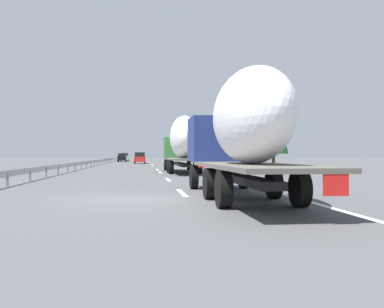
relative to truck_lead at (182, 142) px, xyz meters
The scene contains 23 objects.
ground_plane 19.98m from the truck_lead, 10.47° to the left, with size 260.00×260.00×0.00m, color #4C4C4F.
lane_stripe_0 18.77m from the truck_lead, behind, with size 3.20×0.20×0.01m, color white.
lane_stripe_1 10.37m from the truck_lead, 169.68° to the left, with size 3.20×0.20×0.01m, color white.
lane_stripe_2 3.15m from the truck_lead, 76.94° to the left, with size 3.20×0.20×0.01m, color white.
lane_stripe_3 7.75m from the truck_lead, 14.25° to the left, with size 3.20×0.20×0.01m, color white.
lane_stripe_4 24.78m from the truck_lead, ahead, with size 3.20×0.20×0.01m, color white.
lane_stripe_5 30.22m from the truck_lead, ahead, with size 3.20×0.20×0.01m, color white.
lane_stripe_6 44.77m from the truck_lead, ahead, with size 3.20×0.20×0.01m, color white.
lane_stripe_7 43.66m from the truck_lead, ahead, with size 3.20×0.20×0.01m, color white.
lane_stripe_8 49.58m from the truck_lead, ahead, with size 3.20×0.20×0.01m, color white.
lane_stripe_9 65.62m from the truck_lead, ahead, with size 3.20×0.20×0.01m, color white.
edge_line_right 24.69m from the truck_lead, ahead, with size 110.00×0.20×0.01m, color white.
truck_lead is the anchor object (origin of this frame).
truck_trailing 20.91m from the truck_lead, behind, with size 12.19×2.55×4.15m.
car_black_suv 55.59m from the truck_lead, ahead, with size 4.73×1.77×1.78m.
car_red_compact 36.59m from the truck_lead, ahead, with size 4.20×1.87×1.88m.
car_silver_hatch 64.11m from the truck_lead, ahead, with size 4.27×1.79×1.87m.
road_sign 14.73m from the truck_lead, 12.15° to the right, with size 0.10×0.90×3.20m.
tree_0 64.41m from the truck_lead, ahead, with size 3.53×3.53×6.64m.
tree_1 20.78m from the truck_lead, 23.24° to the right, with size 2.47×2.47×5.68m.
tree_2 18.10m from the truck_lead, 20.82° to the right, with size 3.22×3.22×6.20m.
tree_3 8.42m from the truck_lead, 81.16° to the right, with size 2.57×2.57×6.51m.
guardrail_median 24.53m from the truck_lead, 23.12° to the left, with size 94.00×0.10×0.76m.
Camera 1 is at (-14.51, -0.24, 1.49)m, focal length 39.79 mm.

